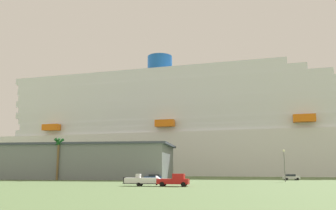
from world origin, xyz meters
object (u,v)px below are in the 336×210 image
object	(u,v)px
small_boat_on_trailer	(145,181)
street_lamp	(284,160)
parked_car_black_coupe	(51,176)
palm_tree	(58,148)
parked_car_silver_sedan	(291,177)
parked_car_blue_suv	(153,177)
cruise_ship	(229,132)
pickup_truck	(174,180)

from	to	relation	value
small_boat_on_trailer	street_lamp	bearing A→B (deg)	44.23
street_lamp	parked_car_black_coupe	distance (m)	65.94
small_boat_on_trailer	palm_tree	bearing A→B (deg)	137.51
small_boat_on_trailer	parked_car_black_coupe	size ratio (longest dim) A/B	1.80
palm_tree	street_lamp	size ratio (longest dim) A/B	1.50
palm_tree	parked_car_black_coupe	bearing A→B (deg)	126.67
parked_car_silver_sedan	parked_car_blue_suv	world-z (taller)	same
street_lamp	palm_tree	bearing A→B (deg)	177.82
cruise_ship	small_boat_on_trailer	world-z (taller)	cruise_ship
palm_tree	parked_car_blue_suv	size ratio (longest dim) A/B	2.53
palm_tree	parked_car_black_coupe	distance (m)	12.46
pickup_truck	small_boat_on_trailer	world-z (taller)	pickup_truck
pickup_truck	parked_car_black_coupe	size ratio (longest dim) A/B	1.23
cruise_ship	pickup_truck	bearing A→B (deg)	-95.00
pickup_truck	palm_tree	bearing A→B (deg)	141.80
palm_tree	cruise_ship	bearing A→B (deg)	56.16
cruise_ship	street_lamp	bearing A→B (deg)	-78.95
pickup_truck	parked_car_silver_sedan	xyz separation A→B (m)	(25.31, 39.38, -0.21)
street_lamp	parked_car_silver_sedan	distance (m)	13.48
parked_car_blue_suv	small_boat_on_trailer	bearing A→B (deg)	-80.17
parked_car_silver_sedan	pickup_truck	bearing A→B (deg)	-122.73
pickup_truck	palm_tree	world-z (taller)	palm_tree
small_boat_on_trailer	parked_car_silver_sedan	bearing A→B (deg)	52.03
parked_car_silver_sedan	parked_car_black_coupe	distance (m)	68.19
parked_car_blue_suv	pickup_truck	bearing A→B (deg)	-70.72
street_lamp	pickup_truck	bearing A→B (deg)	-129.52
street_lamp	parked_car_blue_suv	distance (m)	33.20
cruise_ship	parked_car_blue_suv	xyz separation A→B (m)	(-19.06, -67.01, -17.98)
small_boat_on_trailer	parked_car_black_coupe	xyz separation A→B (m)	(-37.48, 36.79, -0.13)
street_lamp	parked_car_blue_suv	bearing A→B (deg)	174.33
cruise_ship	pickup_truck	size ratio (longest dim) A/B	49.20
parked_car_blue_suv	parked_car_silver_sedan	bearing A→B (deg)	14.38
palm_tree	parked_car_blue_suv	world-z (taller)	palm_tree
pickup_truck	palm_tree	distance (m)	47.84
pickup_truck	palm_tree	size ratio (longest dim) A/B	0.49
parked_car_silver_sedan	street_lamp	bearing A→B (deg)	-103.96
small_boat_on_trailer	parked_car_silver_sedan	size ratio (longest dim) A/B	1.84
parked_car_silver_sedan	parked_car_black_coupe	xyz separation A→B (m)	(-68.14, -2.49, 0.00)
palm_tree	parked_car_black_coupe	world-z (taller)	palm_tree
parked_car_silver_sedan	parked_car_black_coupe	bearing A→B (deg)	-177.91
pickup_truck	street_lamp	world-z (taller)	street_lamp
parked_car_silver_sedan	parked_car_black_coupe	size ratio (longest dim) A/B	0.98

